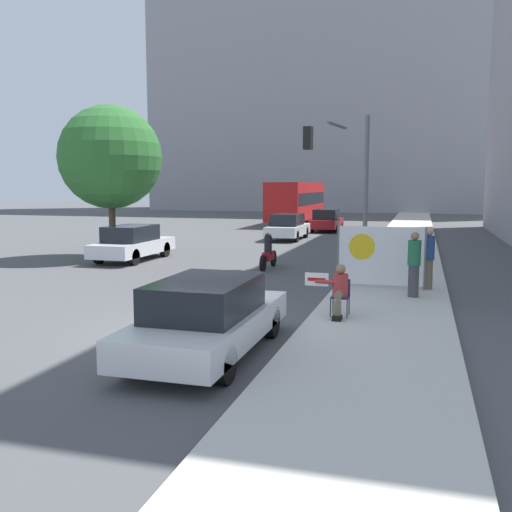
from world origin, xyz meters
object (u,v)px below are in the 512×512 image
Objects in this scene: seated_protester at (339,289)px; traffic_light_pole at (343,167)px; pedestrian_behind at (428,258)px; jogger_on_sidewalk at (414,264)px; city_bus_on_road at (297,200)px; street_tree_near_curb at (110,157)px; car_on_road_midblock at (288,227)px; motorcycle_on_road at (268,254)px; parked_car_curbside at (208,317)px; car_on_road_nearest at (132,243)px; car_on_road_distant at (327,220)px; protest_banner at (380,256)px.

seated_protester is 8.88m from traffic_light_pole.
jogger_on_sidewalk is at bearing -48.98° from pedestrian_behind.
city_bus_on_road is at bearing 115.37° from seated_protester.
street_tree_near_curb reaches higher than jogger_on_sidewalk.
jogger_on_sidewalk is at bearing -65.96° from car_on_road_midblock.
motorcycle_on_road is at bearing -10.62° from street_tree_near_curb.
motorcycle_on_road is at bearing -154.35° from pedestrian_behind.
street_tree_near_curb is (-8.94, 12.02, 3.52)m from parked_car_curbside.
car_on_road_nearest is at bearing 123.96° from parked_car_curbside.
seated_protester is 8.35m from motorcycle_on_road.
car_on_road_nearest reaches higher than seated_protester.
pedestrian_behind is at bearing -19.68° from car_on_road_nearest.
car_on_road_distant is 17.85m from street_tree_near_curb.
pedestrian_behind is 5.80m from traffic_light_pole.
street_tree_near_curb reaches higher than motorcycle_on_road.
pedestrian_behind is at bearing -62.93° from car_on_road_midblock.
seated_protester is at bearing -58.45° from pedestrian_behind.
jogger_on_sidewalk is at bearing -41.80° from motorcycle_on_road.
motorcycle_on_road is at bearing -163.13° from traffic_light_pole.
seated_protester is 0.68× the size of pedestrian_behind.
street_tree_near_curb is at bearing -111.85° from car_on_road_distant.
car_on_road_distant is (-5.93, 22.28, -0.28)m from jogger_on_sidewalk.
protest_banner is at bearing -110.91° from pedestrian_behind.
seated_protester is 3.69m from parked_car_curbside.
street_tree_near_curb is (-6.52, -16.25, 3.49)m from car_on_road_distant.
pedestrian_behind reaches higher than seated_protester.
city_bus_on_road is (-5.91, 34.93, 1.17)m from parked_car_curbside.
city_bus_on_road is (-9.41, 28.95, 0.87)m from jogger_on_sidewalk.
city_bus_on_road is 24.66m from motorcycle_on_road.
traffic_light_pole reaches higher than seated_protester.
protest_banner reaches higher than motorcycle_on_road.
seated_protester is 19.55m from car_on_road_midblock.
protest_banner is 29.19m from city_bus_on_road.
seated_protester is 0.27× the size of car_on_road_midblock.
protest_banner reaches higher than seated_protester.
car_on_road_distant is (5.27, 16.83, 0.02)m from car_on_road_nearest.
motorcycle_on_road is (-2.59, -0.78, -3.17)m from traffic_light_pole.
pedestrian_behind reaches higher than parked_car_curbside.
car_on_road_nearest is at bearing -179.89° from traffic_light_pole.
car_on_road_distant is at bearing 92.27° from motorcycle_on_road.
pedestrian_behind is at bearing 76.38° from seated_protester.
traffic_light_pole is (-2.64, 5.46, 2.72)m from jogger_on_sidewalk.
protest_banner is (0.63, 3.85, 0.31)m from seated_protester.
seated_protester is at bearing -39.20° from street_tree_near_curb.
street_tree_near_curb is at bearing -97.54° from city_bus_on_road.
street_tree_near_curb is (-12.45, 6.03, 3.21)m from jogger_on_sidewalk.
car_on_road_distant is at bearing -43.71° from jogger_on_sidewalk.
traffic_light_pole is at bearing -78.94° from car_on_road_distant.
street_tree_near_curb is at bearing 126.66° from parked_car_curbside.
parked_car_curbside is 1.11× the size of car_on_road_distant.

